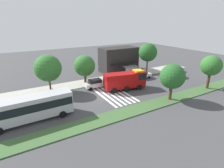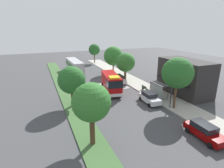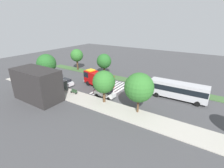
% 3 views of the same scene
% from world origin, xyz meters
% --- Properties ---
extents(ground_plane, '(120.00, 120.00, 0.00)m').
position_xyz_m(ground_plane, '(0.00, 0.00, 0.00)').
color(ground_plane, '#424244').
extents(sidewalk, '(60.00, 4.62, 0.14)m').
position_xyz_m(sidewalk, '(0.00, 8.07, 0.07)').
color(sidewalk, '#ADA89E').
rests_on(sidewalk, ground_plane).
extents(median_strip, '(60.00, 3.00, 0.14)m').
position_xyz_m(median_strip, '(0.00, -7.25, 0.07)').
color(median_strip, '#3D6033').
rests_on(median_strip, ground_plane).
extents(crosswalk, '(4.95, 10.36, 0.01)m').
position_xyz_m(crosswalk, '(2.12, 0.00, 0.01)').
color(crosswalk, silver).
rests_on(crosswalk, ground_plane).
extents(fire_truck, '(8.71, 4.03, 3.77)m').
position_xyz_m(fire_truck, '(5.63, 0.72, 2.02)').
color(fire_truck, '#A50C0C').
rests_on(fire_truck, ground_plane).
extents(parked_car_west, '(4.56, 2.05, 1.82)m').
position_xyz_m(parked_car_west, '(0.66, 4.56, 0.92)').
color(parked_car_west, silver).
rests_on(parked_car_west, ground_plane).
extents(parked_car_mid, '(4.48, 2.16, 1.75)m').
position_xyz_m(parked_car_mid, '(12.70, 4.56, 0.90)').
color(parked_car_mid, silver).
rests_on(parked_car_mid, ground_plane).
extents(parked_car_east, '(4.83, 2.13, 1.71)m').
position_xyz_m(parked_car_east, '(23.56, 4.56, 0.88)').
color(parked_car_east, '#720505').
rests_on(parked_car_east, ground_plane).
extents(transit_bus, '(11.21, 3.04, 3.56)m').
position_xyz_m(transit_bus, '(-12.31, -2.59, 2.11)').
color(transit_bus, '#B2B2B7').
rests_on(transit_bus, ground_plane).
extents(bus_stop_shelter, '(3.50, 1.40, 2.46)m').
position_xyz_m(bus_stop_shelter, '(11.30, 7.04, 1.89)').
color(bus_stop_shelter, '#4C4C51').
rests_on(bus_stop_shelter, sidewalk).
extents(bench_near_shelter, '(1.60, 0.50, 0.90)m').
position_xyz_m(bench_near_shelter, '(7.30, 7.07, 0.59)').
color(bench_near_shelter, '#2D472D').
rests_on(bench_near_shelter, sidewalk).
extents(street_lamp, '(0.36, 0.36, 6.83)m').
position_xyz_m(street_lamp, '(15.62, 6.35, 4.12)').
color(street_lamp, '#2D2D30').
rests_on(street_lamp, sidewalk).
extents(storefront_building, '(9.85, 5.72, 6.35)m').
position_xyz_m(storefront_building, '(11.38, 12.83, 3.18)').
color(storefront_building, '#282626').
rests_on(storefront_building, ground_plane).
extents(sidewalk_tree_far_west, '(3.84, 3.84, 6.44)m').
position_xyz_m(sidewalk_tree_far_west, '(-24.50, 6.75, 4.65)').
color(sidewalk_tree_far_west, '#513823').
rests_on(sidewalk_tree_far_west, sidewalk).
extents(sidewalk_tree_west, '(4.97, 4.97, 7.11)m').
position_xyz_m(sidewalk_tree_west, '(-7.81, 6.75, 4.76)').
color(sidewalk_tree_west, '#513823').
rests_on(sidewalk_tree_west, sidewalk).
extents(sidewalk_tree_center, '(4.33, 4.33, 6.34)m').
position_xyz_m(sidewalk_tree_center, '(-0.64, 6.75, 4.28)').
color(sidewalk_tree_center, '#513823').
rests_on(sidewalk_tree_center, sidewalk).
extents(sidewalk_tree_east, '(4.51, 4.51, 7.71)m').
position_xyz_m(sidewalk_tree_east, '(16.06, 6.75, 5.57)').
color(sidewalk_tree_east, '#513823').
rests_on(sidewalk_tree_east, sidewalk).
extents(median_tree_far_west, '(4.18, 4.18, 6.23)m').
position_xyz_m(median_tree_far_west, '(9.34, -7.25, 4.26)').
color(median_tree_far_west, '#47301E').
rests_on(median_tree_far_west, median_strip).
extents(median_tree_west, '(3.94, 3.94, 6.65)m').
position_xyz_m(median_tree_west, '(19.93, -7.25, 4.78)').
color(median_tree_west, '#47301E').
rests_on(median_tree_west, median_strip).
extents(fire_hydrant, '(0.28, 0.28, 0.70)m').
position_xyz_m(fire_hydrant, '(-7.58, 6.25, 0.49)').
color(fire_hydrant, gold).
rests_on(fire_hydrant, sidewalk).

